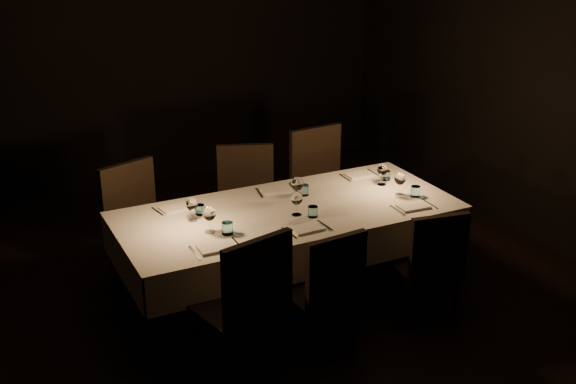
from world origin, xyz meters
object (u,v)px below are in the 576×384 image
chair_far_left (139,221)px  chair_near_right (431,261)px  chair_far_center (247,199)px  chair_far_right (323,183)px  dining_table (288,219)px  chair_near_center (326,287)px  chair_near_left (246,302)px

chair_far_left → chair_near_right: bearing=-60.2°
chair_far_center → chair_far_right: bearing=19.3°
chair_far_left → chair_far_center: 0.94m
dining_table → chair_near_right: (0.77, -0.74, -0.19)m
chair_far_left → chair_far_center: chair_far_left is taller
chair_near_center → chair_near_right: chair_near_center is taller
dining_table → chair_far_right: (0.73, 0.79, -0.11)m
chair_near_right → chair_far_left: size_ratio=0.90×
chair_near_center → chair_far_right: chair_far_right is taller
chair_far_center → chair_far_right: 0.73m
chair_near_right → chair_far_center: 1.72m
chair_near_center → chair_near_right: (0.86, 0.02, -0.01)m
dining_table → chair_far_center: bearing=89.3°
dining_table → chair_near_left: 1.05m
dining_table → chair_near_left: size_ratio=2.42×
chair_near_left → dining_table: bearing=-144.5°
chair_near_right → chair_far_center: (-0.76, 1.55, 0.05)m
chair_near_center → chair_far_right: size_ratio=0.87×
chair_near_left → chair_near_right: chair_near_left is taller
chair_far_left → chair_far_right: bearing=-18.0°
dining_table → chair_near_right: bearing=-43.9°
chair_near_right → chair_near_left: bearing=11.6°
chair_far_right → chair_far_left: bearing=176.4°
chair_far_left → dining_table: bearing=-58.3°
chair_near_left → chair_near_center: (0.59, 0.03, -0.06)m
chair_far_left → chair_far_center: bearing=-16.3°
chair_near_right → chair_far_left: (-1.70, 1.51, 0.05)m
dining_table → chair_far_right: bearing=47.0°
chair_near_center → dining_table: bearing=-102.0°
chair_near_center → chair_near_right: size_ratio=1.03×
chair_near_left → chair_near_center: chair_near_left is taller
chair_far_center → dining_table: bearing=-69.7°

